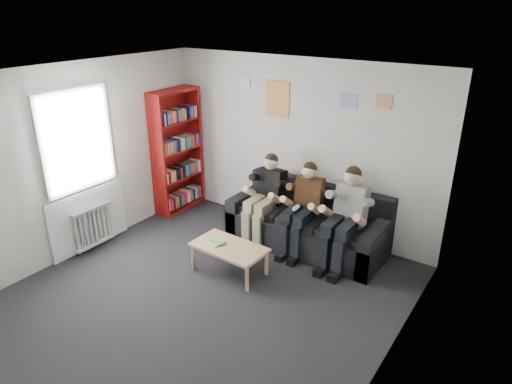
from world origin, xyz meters
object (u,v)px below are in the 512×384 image
person_middle (302,209)px  coffee_table (229,249)px  bookshelf (177,151)px  person_right (344,219)px  sofa (308,225)px  person_left (264,199)px

person_middle → coffee_table: bearing=-125.8°
bookshelf → person_right: bearing=-2.0°
bookshelf → person_middle: size_ratio=1.58×
person_middle → person_right: size_ratio=0.95×
sofa → person_left: (-0.65, -0.21, 0.35)m
person_right → coffee_table: bearing=-136.6°
person_right → person_middle: bearing=-179.0°
bookshelf → person_left: size_ratio=1.57×
coffee_table → person_middle: (0.51, 1.06, 0.32)m
coffee_table → sofa: bearing=67.8°
bookshelf → coffee_table: bearing=-30.3°
sofa → person_middle: size_ratio=1.75×
sofa → person_middle: bearing=-90.0°
sofa → person_middle: person_middle is taller
bookshelf → person_right: bookshelf is taller
coffee_table → person_right: person_right is taller
sofa → person_right: size_ratio=1.66×
coffee_table → bookshelf: bearing=149.3°
person_left → person_right: (1.30, -0.00, 0.02)m
coffee_table → person_left: bearing=97.2°
person_left → person_middle: 0.65m
person_right → bookshelf: bearing=179.0°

